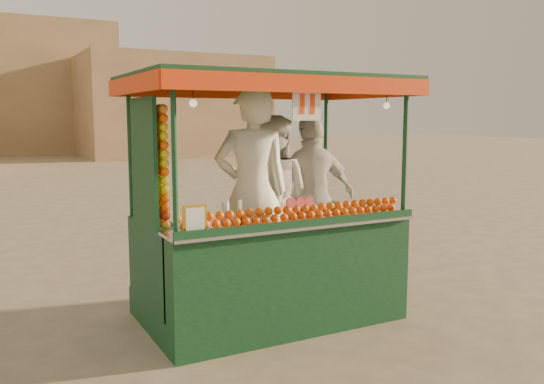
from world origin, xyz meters
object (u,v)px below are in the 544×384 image
vendor_left (252,192)px  vendor_right (312,197)px  vendor_middle (272,199)px  juice_cart (265,244)px

vendor_left → vendor_right: bearing=-151.3°
vendor_left → vendor_right: size_ratio=1.15×
vendor_left → vendor_middle: vendor_left is taller
juice_cart → vendor_middle: 0.59m
vendor_left → juice_cart: bearing=152.3°
vendor_right → vendor_left: bearing=18.5°
juice_cart → vendor_middle: bearing=54.3°
vendor_left → vendor_middle: 0.48m
juice_cart → vendor_right: bearing=24.0°
juice_cart → vendor_middle: (0.27, 0.37, 0.36)m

